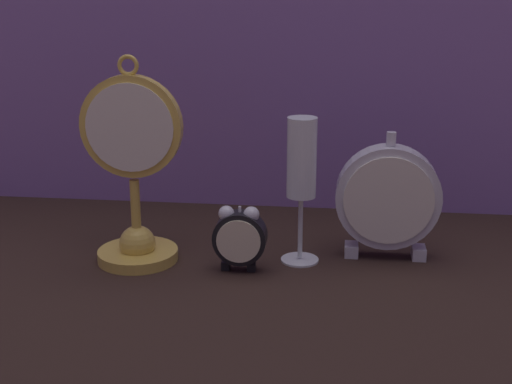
% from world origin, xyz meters
% --- Properties ---
extents(ground_plane, '(4.00, 4.00, 0.00)m').
position_xyz_m(ground_plane, '(0.00, 0.00, 0.00)').
color(ground_plane, black).
extents(fabric_backdrop_drape, '(1.38, 0.01, 0.71)m').
position_xyz_m(fabric_backdrop_drape, '(0.00, 0.33, 0.36)').
color(fabric_backdrop_drape, '#8460A8').
rests_on(fabric_backdrop_drape, ground_plane).
extents(pocket_watch_on_stand, '(0.15, 0.12, 0.30)m').
position_xyz_m(pocket_watch_on_stand, '(-0.17, 0.04, 0.12)').
color(pocket_watch_on_stand, gold).
rests_on(pocket_watch_on_stand, ground_plane).
extents(alarm_clock_twin_bell, '(0.08, 0.03, 0.10)m').
position_xyz_m(alarm_clock_twin_bell, '(-0.02, 0.02, 0.05)').
color(alarm_clock_twin_bell, black).
rests_on(alarm_clock_twin_bell, ground_plane).
extents(mantel_clock_silver, '(0.15, 0.04, 0.19)m').
position_xyz_m(mantel_clock_silver, '(0.19, 0.10, 0.09)').
color(mantel_clock_silver, silver).
rests_on(mantel_clock_silver, ground_plane).
extents(champagne_flute, '(0.06, 0.06, 0.21)m').
position_xyz_m(champagne_flute, '(0.07, 0.07, 0.14)').
color(champagne_flute, silver).
rests_on(champagne_flute, ground_plane).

